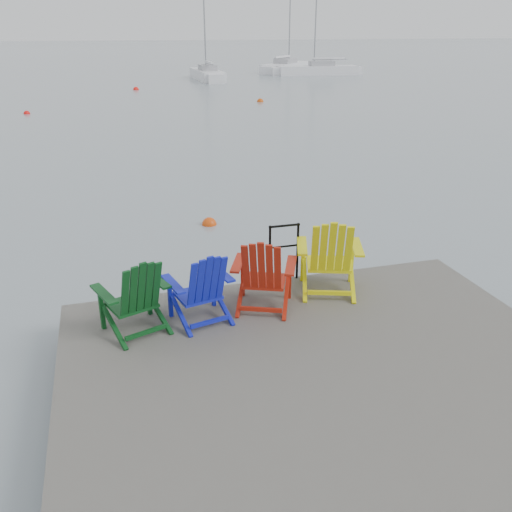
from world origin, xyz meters
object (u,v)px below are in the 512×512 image
object	(u,v)px
buoy_c	(260,102)
buoy_d	(136,90)
buoy_a	(209,225)
handrail	(284,247)
sailboat_near	(207,75)
chair_blue	(201,287)
sailboat_far	(318,71)
chair_yellow	(330,255)
chair_green	(135,295)
buoy_b	(27,114)
sailboat_mid	(287,68)
chair_red	(263,273)

from	to	relation	value
buoy_c	buoy_d	bearing A→B (deg)	126.52
buoy_a	buoy_d	xyz separation A→B (m)	(0.61, 29.59, 0.00)
handrail	sailboat_near	xyz separation A→B (m)	(6.70, 40.21, -0.69)
chair_blue	sailboat_far	distance (m)	47.44
handrail	chair_yellow	size ratio (longest dim) A/B	0.77
sailboat_far	buoy_d	world-z (taller)	sailboat_far
chair_yellow	sailboat_far	xyz separation A→B (m)	(17.17, 43.09, -0.73)
chair_green	buoy_c	distance (m)	27.40
sailboat_near	buoy_b	xyz separation A→B (m)	(-12.70, -16.82, -0.36)
chair_blue	chair_yellow	xyz separation A→B (m)	(1.92, 0.34, 0.08)
sailboat_near	chair_green	bearing A→B (deg)	-102.24
chair_green	sailboat_far	xyz separation A→B (m)	(19.93, 43.47, -0.67)
handrail	buoy_b	distance (m)	24.18
chair_yellow	sailboat_mid	size ratio (longest dim) A/B	0.10
handrail	sailboat_mid	xyz separation A→B (m)	(16.31, 47.48, -0.69)
buoy_b	sailboat_near	bearing A→B (deg)	52.93
sailboat_mid	buoy_a	xyz separation A→B (m)	(-16.65, -43.30, -0.36)
sailboat_mid	buoy_d	world-z (taller)	sailboat_mid
chair_blue	buoy_b	distance (m)	24.76
chair_green	chair_yellow	world-z (taller)	chair_yellow
chair_green	buoy_d	xyz separation A→B (m)	(2.54, 34.74, -1.02)
chair_red	buoy_a	xyz separation A→B (m)	(0.22, 4.98, -1.04)
chair_red	buoy_a	size ratio (longest dim) A/B	3.25
buoy_a	buoy_b	distance (m)	20.03
handrail	buoy_b	bearing A→B (deg)	104.40
buoy_b	buoy_c	xyz separation A→B (m)	(12.90, 1.45, 0.00)
sailboat_far	buoy_a	size ratio (longest dim) A/B	31.44
chair_green	buoy_b	bearing A→B (deg)	78.55
chair_yellow	sailboat_mid	world-z (taller)	sailboat_mid
chair_green	chair_yellow	size ratio (longest dim) A/B	0.89
chair_blue	buoy_c	size ratio (longest dim) A/B	2.58
buoy_b	buoy_c	size ratio (longest dim) A/B	0.83
buoy_b	buoy_c	world-z (taller)	buoy_c
chair_red	sailboat_far	size ratio (longest dim) A/B	0.10
handrail	buoy_a	distance (m)	4.33
chair_blue	buoy_c	bearing A→B (deg)	58.85
handrail	buoy_b	size ratio (longest dim) A/B	2.77
chair_blue	buoy_b	world-z (taller)	chair_blue
buoy_c	chair_red	bearing A→B (deg)	-106.20
handrail	sailboat_far	size ratio (longest dim) A/B	0.09
buoy_c	chair_green	bearing A→B (deg)	-109.54
handrail	chair_yellow	bearing A→B (deg)	-49.52
handrail	sailboat_far	world-z (taller)	sailboat_far
chair_green	sailboat_near	size ratio (longest dim) A/B	0.11
buoy_d	chair_green	bearing A→B (deg)	-94.19
chair_yellow	sailboat_far	size ratio (longest dim) A/B	0.11
chair_blue	chair_green	bearing A→B (deg)	169.72
chair_red	buoy_c	size ratio (longest dim) A/B	2.73
chair_green	buoy_b	world-z (taller)	chair_green
buoy_c	chair_yellow	bearing A→B (deg)	-104.12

